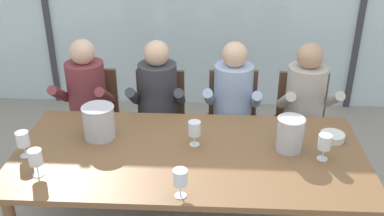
{
  "coord_description": "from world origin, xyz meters",
  "views": [
    {
      "loc": [
        0.15,
        -2.48,
        2.3
      ],
      "look_at": [
        0.0,
        0.35,
        0.88
      ],
      "focal_mm": 41.75,
      "sensor_mm": 36.0,
      "label": 1
    }
  ],
  "objects_px": {
    "person_maroon_top": "(85,101)",
    "wine_glass_spare_empty": "(325,142)",
    "person_charcoal_jacket": "(157,103)",
    "wine_glass_by_left_taster": "(23,140)",
    "wine_glass_center_pour": "(180,179)",
    "chair_near_curtain": "(93,112)",
    "wine_glass_near_bucket": "(35,158)",
    "chair_right_of_center": "(302,117)",
    "ice_bucket_secondary": "(290,134)",
    "person_beige_jumper": "(307,106)",
    "dining_table": "(189,160)",
    "ice_bucket_primary": "(99,122)",
    "chair_left_of_center": "(160,114)",
    "chair_center": "(233,114)",
    "tasting_bowl": "(332,137)",
    "person_pale_blue_shirt": "(232,105)",
    "wine_glass_by_right_taster": "(195,129)"
  },
  "relations": [
    {
      "from": "person_maroon_top",
      "to": "wine_glass_spare_empty",
      "type": "height_order",
      "value": "person_maroon_top"
    },
    {
      "from": "person_charcoal_jacket",
      "to": "wine_glass_by_left_taster",
      "type": "distance_m",
      "value": 1.19
    },
    {
      "from": "person_maroon_top",
      "to": "wine_glass_center_pour",
      "type": "xyz_separation_m",
      "value": [
        0.9,
        -1.28,
        0.16
      ]
    },
    {
      "from": "chair_near_curtain",
      "to": "wine_glass_near_bucket",
      "type": "bearing_deg",
      "value": -92.48
    },
    {
      "from": "wine_glass_near_bucket",
      "to": "wine_glass_center_pour",
      "type": "distance_m",
      "value": 0.89
    },
    {
      "from": "person_maroon_top",
      "to": "wine_glass_near_bucket",
      "type": "relative_size",
      "value": 6.87
    },
    {
      "from": "chair_right_of_center",
      "to": "wine_glass_near_bucket",
      "type": "bearing_deg",
      "value": -142.36
    },
    {
      "from": "wine_glass_by_left_taster",
      "to": "wine_glass_center_pour",
      "type": "distance_m",
      "value": 1.09
    },
    {
      "from": "ice_bucket_secondary",
      "to": "wine_glass_near_bucket",
      "type": "height_order",
      "value": "ice_bucket_secondary"
    },
    {
      "from": "chair_right_of_center",
      "to": "ice_bucket_secondary",
      "type": "distance_m",
      "value": 1.0
    },
    {
      "from": "person_beige_jumper",
      "to": "ice_bucket_secondary",
      "type": "relative_size",
      "value": 5.11
    },
    {
      "from": "person_maroon_top",
      "to": "wine_glass_spare_empty",
      "type": "xyz_separation_m",
      "value": [
        1.78,
        -0.85,
        0.17
      ]
    },
    {
      "from": "dining_table",
      "to": "person_charcoal_jacket",
      "type": "height_order",
      "value": "person_charcoal_jacket"
    },
    {
      "from": "ice_bucket_primary",
      "to": "wine_glass_spare_empty",
      "type": "relative_size",
      "value": 1.34
    },
    {
      "from": "ice_bucket_secondary",
      "to": "wine_glass_center_pour",
      "type": "distance_m",
      "value": 0.86
    },
    {
      "from": "wine_glass_by_left_taster",
      "to": "person_charcoal_jacket",
      "type": "bearing_deg",
      "value": 50.94
    },
    {
      "from": "chair_left_of_center",
      "to": "wine_glass_spare_empty",
      "type": "height_order",
      "value": "wine_glass_spare_empty"
    },
    {
      "from": "chair_center",
      "to": "tasting_bowl",
      "type": "bearing_deg",
      "value": -51.87
    },
    {
      "from": "person_maroon_top",
      "to": "wine_glass_by_left_taster",
      "type": "xyz_separation_m",
      "value": [
        -0.13,
        -0.92,
        0.16
      ]
    },
    {
      "from": "person_charcoal_jacket",
      "to": "ice_bucket_secondary",
      "type": "xyz_separation_m",
      "value": [
        0.97,
        -0.75,
        0.17
      ]
    },
    {
      "from": "person_pale_blue_shirt",
      "to": "wine_glass_spare_empty",
      "type": "relative_size",
      "value": 6.87
    },
    {
      "from": "chair_left_of_center",
      "to": "wine_glass_near_bucket",
      "type": "xyz_separation_m",
      "value": [
        -0.58,
        -1.26,
        0.34
      ]
    },
    {
      "from": "chair_near_curtain",
      "to": "wine_glass_by_left_taster",
      "type": "distance_m",
      "value": 1.11
    },
    {
      "from": "person_beige_jumper",
      "to": "wine_glass_near_bucket",
      "type": "height_order",
      "value": "person_beige_jumper"
    },
    {
      "from": "dining_table",
      "to": "person_charcoal_jacket",
      "type": "xyz_separation_m",
      "value": [
        -0.31,
        0.82,
        0.02
      ]
    },
    {
      "from": "person_maroon_top",
      "to": "tasting_bowl",
      "type": "relative_size",
      "value": 7.2
    },
    {
      "from": "person_pale_blue_shirt",
      "to": "ice_bucket_secondary",
      "type": "bearing_deg",
      "value": -61.02
    },
    {
      "from": "chair_center",
      "to": "person_pale_blue_shirt",
      "type": "bearing_deg",
      "value": -97.33
    },
    {
      "from": "person_maroon_top",
      "to": "wine_glass_by_left_taster",
      "type": "distance_m",
      "value": 0.94
    },
    {
      "from": "chair_left_of_center",
      "to": "wine_glass_center_pour",
      "type": "distance_m",
      "value": 1.49
    },
    {
      "from": "chair_left_of_center",
      "to": "wine_glass_center_pour",
      "type": "bearing_deg",
      "value": -77.45
    },
    {
      "from": "wine_glass_near_bucket",
      "to": "ice_bucket_primary",
      "type": "bearing_deg",
      "value": 60.41
    },
    {
      "from": "ice_bucket_primary",
      "to": "wine_glass_by_right_taster",
      "type": "relative_size",
      "value": 1.34
    },
    {
      "from": "chair_right_of_center",
      "to": "wine_glass_center_pour",
      "type": "distance_m",
      "value": 1.74
    },
    {
      "from": "wine_glass_spare_empty",
      "to": "chair_right_of_center",
      "type": "bearing_deg",
      "value": 86.61
    },
    {
      "from": "dining_table",
      "to": "chair_center",
      "type": "xyz_separation_m",
      "value": [
        0.32,
        0.99,
        -0.16
      ]
    },
    {
      "from": "chair_near_curtain",
      "to": "wine_glass_center_pour",
      "type": "distance_m",
      "value": 1.7
    },
    {
      "from": "chair_near_curtain",
      "to": "wine_glass_near_bucket",
      "type": "xyz_separation_m",
      "value": [
        0.01,
        -1.25,
        0.34
      ]
    },
    {
      "from": "chair_right_of_center",
      "to": "person_maroon_top",
      "type": "distance_m",
      "value": 1.85
    },
    {
      "from": "chair_left_of_center",
      "to": "tasting_bowl",
      "type": "relative_size",
      "value": 5.28
    },
    {
      "from": "person_beige_jumper",
      "to": "wine_glass_near_bucket",
      "type": "distance_m",
      "value": 2.13
    },
    {
      "from": "person_charcoal_jacket",
      "to": "person_beige_jumper",
      "type": "distance_m",
      "value": 1.22
    },
    {
      "from": "person_charcoal_jacket",
      "to": "person_pale_blue_shirt",
      "type": "distance_m",
      "value": 0.62
    },
    {
      "from": "ice_bucket_primary",
      "to": "wine_glass_near_bucket",
      "type": "xyz_separation_m",
      "value": [
        -0.27,
        -0.47,
        -0.0
      ]
    },
    {
      "from": "person_beige_jumper",
      "to": "wine_glass_center_pour",
      "type": "distance_m",
      "value": 1.59
    },
    {
      "from": "chair_right_of_center",
      "to": "person_beige_jumper",
      "type": "xyz_separation_m",
      "value": [
        -0.0,
        -0.15,
        0.17
      ]
    },
    {
      "from": "chair_left_of_center",
      "to": "wine_glass_by_left_taster",
      "type": "relative_size",
      "value": 5.03
    },
    {
      "from": "wine_glass_by_left_taster",
      "to": "chair_near_curtain",
      "type": "bearing_deg",
      "value": 81.74
    },
    {
      "from": "person_charcoal_jacket",
      "to": "person_beige_jumper",
      "type": "relative_size",
      "value": 1.0
    },
    {
      "from": "chair_center",
      "to": "ice_bucket_secondary",
      "type": "height_order",
      "value": "ice_bucket_secondary"
    }
  ]
}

